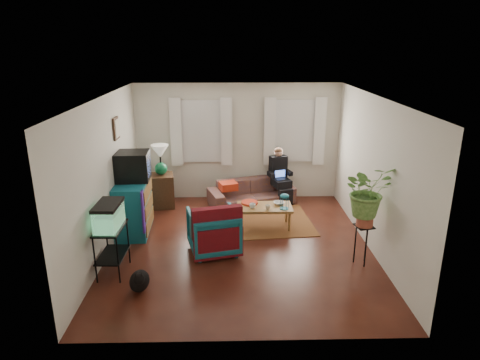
{
  "coord_description": "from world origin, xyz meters",
  "views": [
    {
      "loc": [
        -0.17,
        -6.81,
        3.46
      ],
      "look_at": [
        0.0,
        0.4,
        1.1
      ],
      "focal_mm": 32.0,
      "sensor_mm": 36.0,
      "label": 1
    }
  ],
  "objects_px": {
    "sofa": "(251,188)",
    "aquarium_stand": "(112,250)",
    "dresser": "(133,207)",
    "plant_stand": "(362,245)",
    "side_table": "(162,191)",
    "coffee_table": "(264,217)",
    "armchair": "(213,229)"
  },
  "relations": [
    {
      "from": "dresser",
      "to": "aquarium_stand",
      "type": "xyz_separation_m",
      "value": [
        -0.01,
        -1.52,
        -0.11
      ]
    },
    {
      "from": "coffee_table",
      "to": "aquarium_stand",
      "type": "bearing_deg",
      "value": -145.89
    },
    {
      "from": "aquarium_stand",
      "to": "armchair",
      "type": "xyz_separation_m",
      "value": [
        1.54,
        0.68,
        0.03
      ]
    },
    {
      "from": "side_table",
      "to": "armchair",
      "type": "bearing_deg",
      "value": -60.83
    },
    {
      "from": "dresser",
      "to": "plant_stand",
      "type": "distance_m",
      "value": 4.16
    },
    {
      "from": "dresser",
      "to": "armchair",
      "type": "height_order",
      "value": "dresser"
    },
    {
      "from": "side_table",
      "to": "dresser",
      "type": "relative_size",
      "value": 0.66
    },
    {
      "from": "sofa",
      "to": "armchair",
      "type": "bearing_deg",
      "value": -127.02
    },
    {
      "from": "aquarium_stand",
      "to": "coffee_table",
      "type": "distance_m",
      "value": 2.99
    },
    {
      "from": "sofa",
      "to": "aquarium_stand",
      "type": "xyz_separation_m",
      "value": [
        -2.29,
        -2.89,
        0.02
      ]
    },
    {
      "from": "side_table",
      "to": "plant_stand",
      "type": "relative_size",
      "value": 1.08
    },
    {
      "from": "armchair",
      "to": "coffee_table",
      "type": "bearing_deg",
      "value": -148.31
    },
    {
      "from": "sofa",
      "to": "armchair",
      "type": "relative_size",
      "value": 2.26
    },
    {
      "from": "dresser",
      "to": "coffee_table",
      "type": "distance_m",
      "value": 2.49
    },
    {
      "from": "dresser",
      "to": "plant_stand",
      "type": "bearing_deg",
      "value": -21.18
    },
    {
      "from": "plant_stand",
      "to": "sofa",
      "type": "bearing_deg",
      "value": 121.46
    },
    {
      "from": "coffee_table",
      "to": "side_table",
      "type": "bearing_deg",
      "value": 152.18
    },
    {
      "from": "armchair",
      "to": "aquarium_stand",
      "type": "bearing_deg",
      "value": 9.45
    },
    {
      "from": "armchair",
      "to": "coffee_table",
      "type": "relative_size",
      "value": 0.78
    },
    {
      "from": "aquarium_stand",
      "to": "plant_stand",
      "type": "height_order",
      "value": "aquarium_stand"
    },
    {
      "from": "sofa",
      "to": "plant_stand",
      "type": "height_order",
      "value": "sofa"
    },
    {
      "from": "aquarium_stand",
      "to": "coffee_table",
      "type": "xyz_separation_m",
      "value": [
        2.48,
        1.66,
        -0.17
      ]
    },
    {
      "from": "coffee_table",
      "to": "dresser",
      "type": "bearing_deg",
      "value": -176.42
    },
    {
      "from": "sofa",
      "to": "aquarium_stand",
      "type": "height_order",
      "value": "aquarium_stand"
    },
    {
      "from": "sofa",
      "to": "dresser",
      "type": "bearing_deg",
      "value": -167.11
    },
    {
      "from": "dresser",
      "to": "aquarium_stand",
      "type": "distance_m",
      "value": 1.52
    },
    {
      "from": "armchair",
      "to": "plant_stand",
      "type": "distance_m",
      "value": 2.46
    },
    {
      "from": "sofa",
      "to": "armchair",
      "type": "distance_m",
      "value": 2.34
    },
    {
      "from": "dresser",
      "to": "coffee_table",
      "type": "xyz_separation_m",
      "value": [
        2.47,
        0.14,
        -0.28
      ]
    },
    {
      "from": "sofa",
      "to": "coffee_table",
      "type": "xyz_separation_m",
      "value": [
        0.19,
        -1.24,
        -0.15
      ]
    },
    {
      "from": "side_table",
      "to": "aquarium_stand",
      "type": "distance_m",
      "value": 2.82
    },
    {
      "from": "plant_stand",
      "to": "side_table",
      "type": "bearing_deg",
      "value": 144.04
    }
  ]
}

